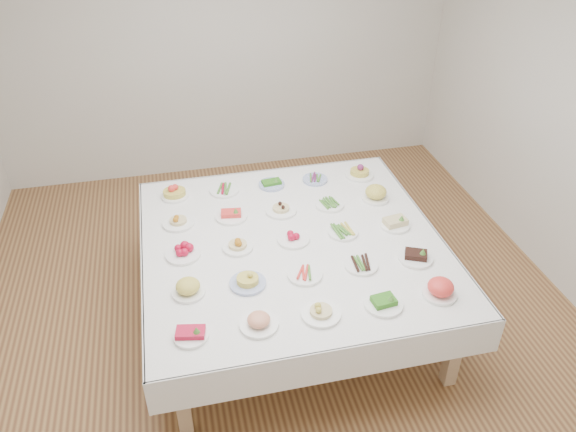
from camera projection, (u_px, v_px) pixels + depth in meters
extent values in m
plane|color=#9C7241|center=(272.00, 304.00, 4.78)|extent=(5.00, 5.00, 0.00)
cube|color=silver|center=(224.00, 51.00, 6.01)|extent=(5.00, 0.02, 2.80)
cube|color=white|center=(292.00, 244.00, 4.29)|extent=(2.25, 2.25, 0.06)
cube|color=white|center=(265.00, 183.00, 5.26)|extent=(2.27, 0.01, 0.28)
cube|color=white|center=(334.00, 365.00, 3.45)|extent=(2.27, 0.02, 0.28)
cube|color=white|center=(427.00, 236.00, 4.56)|extent=(0.02, 2.27, 0.28)
cube|color=white|center=(144.00, 276.00, 4.14)|extent=(0.01, 2.27, 0.28)
cube|color=tan|center=(182.00, 398.00, 3.56)|extent=(0.09, 0.09, 0.69)
cube|color=tan|center=(455.00, 348.00, 3.91)|extent=(0.09, 0.09, 0.69)
cube|color=tan|center=(167.00, 230.00, 5.09)|extent=(0.09, 0.09, 0.69)
cube|color=tan|center=(365.00, 205.00, 5.44)|extent=(0.09, 0.09, 0.69)
cylinder|color=white|center=(191.00, 336.00, 3.45)|extent=(0.22, 0.22, 0.02)
cylinder|color=white|center=(259.00, 325.00, 3.53)|extent=(0.24, 0.24, 0.02)
cylinder|color=white|center=(321.00, 314.00, 3.60)|extent=(0.26, 0.26, 0.02)
cylinder|color=white|center=(383.00, 304.00, 3.68)|extent=(0.25, 0.25, 0.02)
cylinder|color=white|center=(439.00, 294.00, 3.76)|extent=(0.23, 0.23, 0.02)
cylinder|color=white|center=(189.00, 292.00, 3.78)|extent=(0.22, 0.22, 0.02)
cylinder|color=#4C66B2|center=(248.00, 284.00, 3.85)|extent=(0.25, 0.25, 0.02)
cylinder|color=white|center=(305.00, 275.00, 3.93)|extent=(0.24, 0.24, 0.02)
cylinder|color=white|center=(361.00, 266.00, 4.01)|extent=(0.24, 0.24, 0.02)
cylinder|color=white|center=(415.00, 258.00, 4.08)|extent=(0.25, 0.25, 0.02)
cylinder|color=white|center=(183.00, 255.00, 4.12)|extent=(0.25, 0.25, 0.02)
cylinder|color=white|center=(238.00, 248.00, 4.19)|extent=(0.23, 0.23, 0.02)
cylinder|color=white|center=(293.00, 240.00, 4.27)|extent=(0.24, 0.24, 0.02)
cylinder|color=white|center=(343.00, 233.00, 4.35)|extent=(0.23, 0.23, 0.02)
cylinder|color=white|center=(395.00, 225.00, 4.43)|extent=(0.23, 0.23, 0.02)
cylinder|color=white|center=(179.00, 223.00, 4.45)|extent=(0.25, 0.25, 0.02)
cylinder|color=white|center=(231.00, 217.00, 4.53)|extent=(0.25, 0.25, 0.02)
cylinder|color=white|center=(281.00, 211.00, 4.60)|extent=(0.25, 0.25, 0.02)
cylinder|color=white|center=(329.00, 205.00, 4.67)|extent=(0.24, 0.24, 0.02)
cylinder|color=white|center=(375.00, 198.00, 4.76)|extent=(0.23, 0.23, 0.02)
cylinder|color=white|center=(175.00, 196.00, 4.79)|extent=(0.23, 0.23, 0.02)
cylinder|color=white|center=(224.00, 191.00, 4.86)|extent=(0.25, 0.25, 0.02)
cylinder|color=#4C66B2|center=(272.00, 185.00, 4.95)|extent=(0.22, 0.22, 0.02)
cylinder|color=#4C66B2|center=(315.00, 180.00, 5.02)|extent=(0.22, 0.22, 0.02)
cylinder|color=white|center=(359.00, 175.00, 5.08)|extent=(0.25, 0.25, 0.02)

